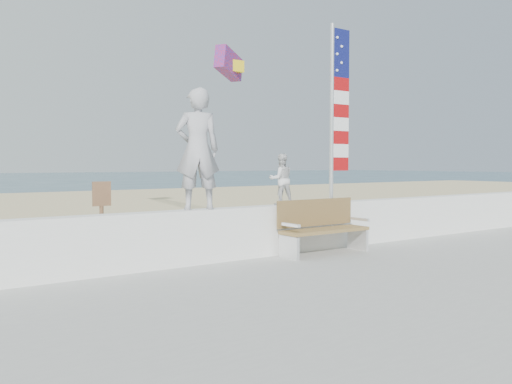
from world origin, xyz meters
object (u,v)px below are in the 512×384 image
child (281,179)px  flag (336,106)px  adult (198,149)px  bench (322,226)px

child → flag: size_ratio=0.27×
child → flag: flag is taller
adult → child: size_ratio=2.12×
flag → adult: bearing=180.0°
child → adult: bearing=19.3°
adult → flag: size_ratio=0.57×
adult → flag: bearing=-159.2°
adult → flag: (3.14, -0.00, 0.91)m
bench → flag: flag is taller
adult → bench: adult is taller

